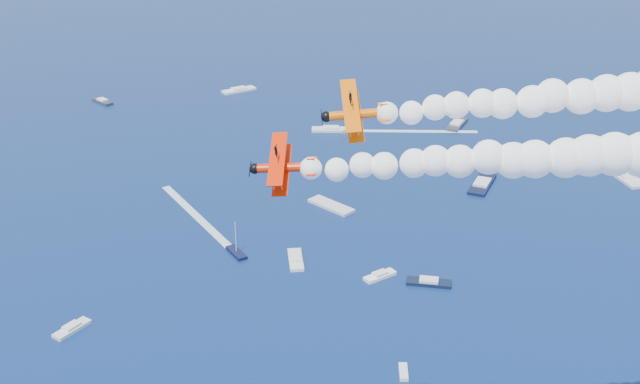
# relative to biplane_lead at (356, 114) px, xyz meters

# --- Properties ---
(biplane_lead) EXTENTS (9.56, 11.12, 8.26)m
(biplane_lead) POSITION_rel_biplane_lead_xyz_m (0.00, 0.00, 0.00)
(biplane_lead) COLOR #F86205
(biplane_trail) EXTENTS (8.68, 10.49, 7.99)m
(biplane_trail) POSITION_rel_biplane_lead_xyz_m (-6.77, -4.41, -5.08)
(biplane_trail) COLOR red
(smoke_trail_trail) EXTENTS (67.44, 29.40, 11.60)m
(smoke_trail_trail) POSITION_rel_biplane_lead_xyz_m (25.56, 1.68, -2.55)
(smoke_trail_trail) COLOR white
(spectator_boats) EXTENTS (237.61, 178.35, 0.70)m
(spectator_boats) POSITION_rel_biplane_lead_xyz_m (2.76, 103.16, -60.04)
(spectator_boats) COLOR silver
(spectator_boats) RESTS_ON ground
(boat_wakes) EXTENTS (167.20, 146.84, 0.04)m
(boat_wakes) POSITION_rel_biplane_lead_xyz_m (5.05, 90.16, -60.36)
(boat_wakes) COLOR white
(boat_wakes) RESTS_ON ground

